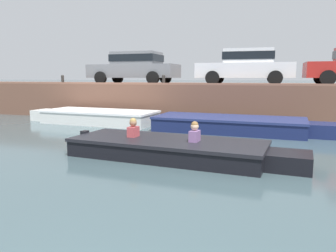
{
  "coord_description": "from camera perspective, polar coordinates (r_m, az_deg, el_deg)",
  "views": [
    {
      "loc": [
        1.59,
        -0.96,
        1.96
      ],
      "look_at": [
        -0.19,
        4.45,
        1.11
      ],
      "focal_mm": 35.0,
      "sensor_mm": 36.0,
      "label": 1
    }
  ],
  "objects": [
    {
      "name": "mooring_bollard_west",
      "position": [
        17.2,
        -17.88,
        7.8
      ],
      "size": [
        0.15,
        0.15,
        0.45
      ],
      "color": "#2D2B28",
      "rests_on": "far_quay_wall"
    },
    {
      "name": "boat_moored_west_white",
      "position": [
        14.4,
        -12.58,
        1.6
      ],
      "size": [
        5.87,
        2.21,
        0.56
      ],
      "color": "white",
      "rests_on": "ground"
    },
    {
      "name": "boat_moored_central_navy",
      "position": [
        12.03,
        11.72,
        0.23
      ],
      "size": [
        6.41,
        2.26,
        0.53
      ],
      "color": "navy",
      "rests_on": "ground"
    },
    {
      "name": "motorboat_passing",
      "position": [
        8.01,
        1.26,
        -3.98
      ],
      "size": [
        5.85,
        2.14,
        0.93
      ],
      "color": "black",
      "rests_on": "ground"
    },
    {
      "name": "far_quay_wall",
      "position": [
        16.79,
        12.78,
        4.39
      ],
      "size": [
        60.0,
        6.0,
        1.63
      ],
      "primitive_type": "cube",
      "color": "brown",
      "rests_on": "ground"
    },
    {
      "name": "ground_plane",
      "position": [
        7.74,
        5.81,
        -6.21
      ],
      "size": [
        400.0,
        400.0,
        0.0
      ],
      "primitive_type": "plane",
      "color": "#3D5156"
    },
    {
      "name": "mooring_bollard_mid",
      "position": [
        14.73,
        -0.77,
        8.15
      ],
      "size": [
        0.15,
        0.15,
        0.45
      ],
      "color": "#2D2B28",
      "rests_on": "far_quay_wall"
    },
    {
      "name": "car_left_inner_white",
      "position": [
        15.12,
        13.42,
        10.24
      ],
      "size": [
        4.22,
        2.14,
        1.54
      ],
      "color": "white",
      "rests_on": "far_quay_wall"
    },
    {
      "name": "car_leftmost_grey",
      "position": [
        16.47,
        -5.78,
        10.27
      ],
      "size": [
        4.39,
        1.99,
        1.54
      ],
      "color": "slate",
      "rests_on": "far_quay_wall"
    },
    {
      "name": "far_wall_coping",
      "position": [
        13.89,
        11.74,
        7.13
      ],
      "size": [
        60.0,
        0.24,
        0.08
      ],
      "primitive_type": "cube",
      "color": "brown",
      "rests_on": "far_quay_wall"
    }
  ]
}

